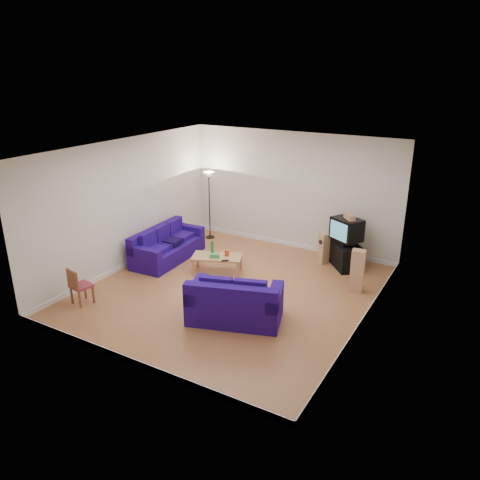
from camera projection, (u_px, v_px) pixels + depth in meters
The scene contains 16 objects.
room at pixel (231, 226), 10.08m from camera, with size 6.01×6.51×3.21m.
sofa_three_seat at pixel (166, 248), 12.27m from camera, with size 1.05×2.23×0.84m.
sofa_loveseat at pixel (234, 305), 9.25m from camera, with size 2.05×1.54×0.91m.
coffee_table at pixel (217, 258), 11.43m from camera, with size 1.34×1.00×0.44m.
bottle at pixel (212, 247), 11.53m from camera, with size 0.07×0.07×0.30m, color #197233.
tissue_box at pixel (215, 256), 11.31m from camera, with size 0.23×0.12×0.09m, color green.
red_canister at pixel (227, 253), 11.40m from camera, with size 0.11×0.11×0.15m, color red.
remote at pixel (225, 261), 11.11m from camera, with size 0.17×0.05×0.02m, color black.
tv_stand at pixel (345, 255), 11.80m from camera, with size 1.02×0.57×0.62m, color black.
av_receiver at pixel (344, 242), 11.66m from camera, with size 0.42×0.34×0.10m, color black.
television at pixel (347, 229), 11.57m from camera, with size 0.88×0.81×0.55m.
centre_speaker at pixel (350, 217), 11.40m from camera, with size 0.38×0.15×0.13m, color tan.
speaker_left at pixel (324, 248), 11.97m from camera, with size 0.28×0.30×0.82m.
speaker_right at pixel (357, 271), 10.43m from camera, with size 0.33×0.27×0.99m.
floor_lamp at pixel (209, 184), 13.34m from camera, with size 0.34×0.34×1.98m.
dining_chair at pixel (78, 285), 9.85m from camera, with size 0.46×0.46×0.82m.
Camera 1 is at (4.94, -8.17, 4.79)m, focal length 35.00 mm.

